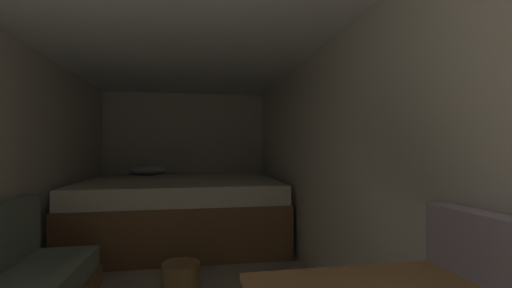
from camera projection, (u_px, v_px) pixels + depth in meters
name	position (u px, v px, depth m)	size (l,w,h in m)	color
wall_back	(185.00, 158.00, 5.30)	(2.63, 0.05, 2.08)	beige
wall_right	(327.00, 166.00, 2.81)	(0.05, 5.46, 2.08)	beige
ceiling_slab	(173.00, 33.00, 2.60)	(2.63, 5.46, 0.05)	white
bed	(182.00, 210.00, 4.25)	(2.41, 1.98, 0.94)	brown
wicker_basket	(181.00, 277.00, 2.73)	(0.32, 0.32, 0.23)	olive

